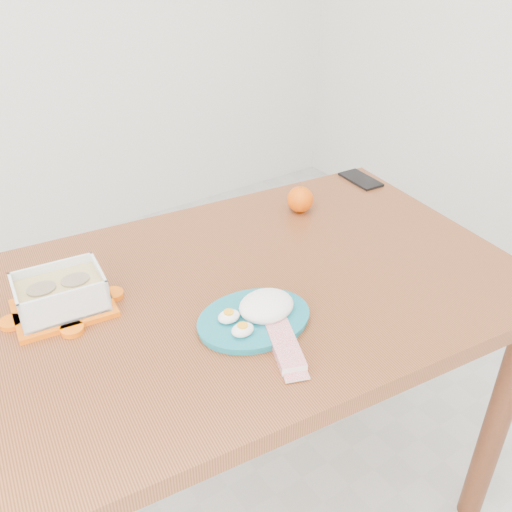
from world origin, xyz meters
TOP-DOWN VIEW (x-y plane):
  - dining_table at (0.14, 0.02)m, footprint 1.20×0.86m
  - food_container at (-0.23, 0.15)m, footprint 0.20×0.16m
  - orange_fruit at (0.41, 0.22)m, footprint 0.07×0.07m
  - rice_plate at (0.07, -0.09)m, footprint 0.24×0.24m
  - candy_bar at (0.07, -0.16)m, footprint 0.11×0.19m
  - smartphone at (0.67, 0.27)m, footprint 0.07×0.13m

SIDE VIEW (x-z plane):
  - dining_table at x=0.14m, z-range 0.27..1.02m
  - smartphone at x=0.67m, z-range 0.75..0.76m
  - candy_bar at x=0.07m, z-range 0.75..0.77m
  - rice_plate at x=0.07m, z-range 0.74..0.80m
  - orange_fruit at x=0.41m, z-range 0.75..0.82m
  - food_container at x=-0.23m, z-range 0.75..0.83m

